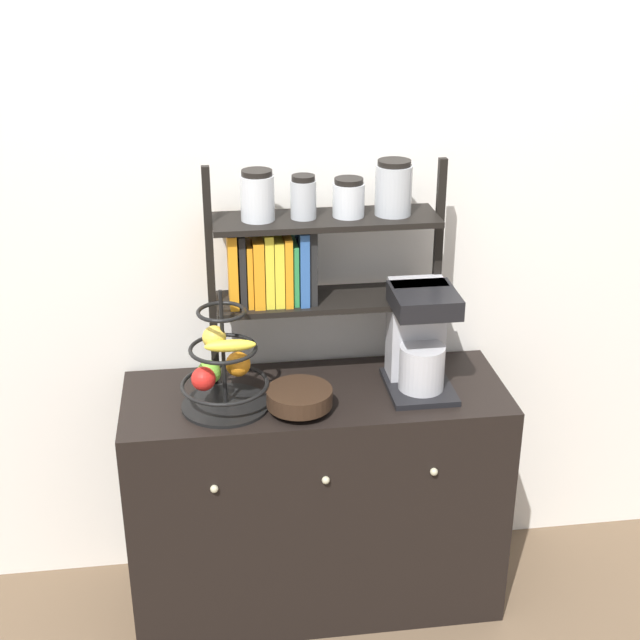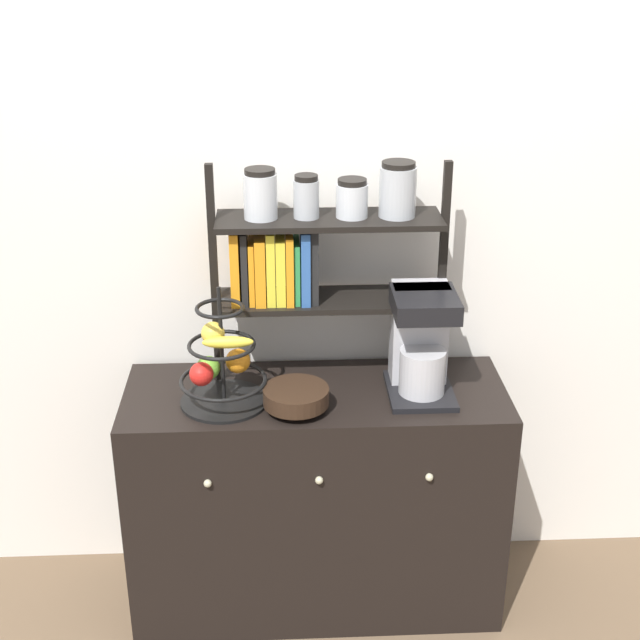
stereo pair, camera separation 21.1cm
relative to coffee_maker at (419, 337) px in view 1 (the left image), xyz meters
The scene contains 7 objects.
ground_plane 1.03m from the coffee_maker, 145.44° to the right, with size 12.00×12.00×0.00m, color brown.
wall_back 0.54m from the coffee_maker, 140.50° to the left, with size 7.00×0.05×2.60m, color silver.
sideboard 0.65m from the coffee_maker, behind, with size 1.19×0.46×0.79m.
coffee_maker is the anchor object (origin of this frame).
fruit_stand 0.61m from the coffee_maker, behind, with size 0.27×0.27×0.38m.
wooden_bowl 0.42m from the coffee_maker, 164.00° to the right, with size 0.20×0.20×0.07m.
shelf_hutch 0.45m from the coffee_maker, 163.04° to the left, with size 0.72×0.20×0.70m.
Camera 1 is at (-0.31, -2.19, 2.11)m, focal length 50.00 mm.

